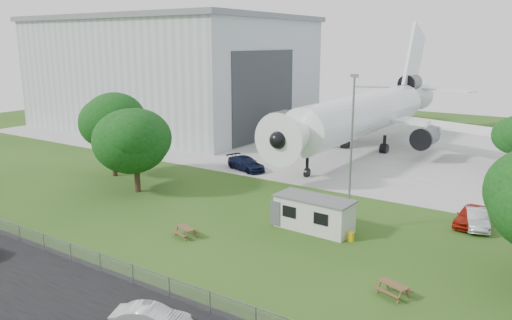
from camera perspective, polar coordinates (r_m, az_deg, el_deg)
The scene contains 17 objects.
ground at distance 39.17m, azimuth -4.49°, elevation -8.28°, with size 160.00×160.00×0.00m, color #3D6121.
asphalt_strip at distance 31.02m, azimuth -20.05°, elevation -15.16°, with size 120.00×8.00×0.02m, color black.
concrete_apron at distance 71.72m, azimuth 14.62°, elevation 1.31°, with size 120.00×46.00×0.03m, color #B7B7B2.
hangar at distance 88.69m, azimuth -9.61°, elevation 9.90°, with size 43.00×31.00×18.55m.
airliner at distance 69.53m, azimuth 12.72°, elevation 5.44°, with size 46.36×47.73×17.69m.
site_cabin at distance 39.54m, azimuth 6.66°, elevation -6.09°, with size 6.80×2.95×2.62m.
picnic_west at distance 38.68m, azimuth -8.02°, elevation -8.66°, with size 1.80×1.50×0.76m, color brown, non-canonical shape.
picnic_east at distance 31.13m, azimuth 15.34°, elevation -14.72°, with size 1.80×1.50×0.76m, color brown, non-canonical shape.
fence at distance 32.92m, azimuth -15.04°, elevation -13.09°, with size 58.00×0.04×1.30m, color gray.
lamp_mast at distance 38.53m, azimuth 10.81°, elevation 0.50°, with size 0.16×0.16×12.00m, color slate.
tree_west_big at distance 56.21m, azimuth -16.17°, elevation 4.04°, with size 8.18×8.18×9.95m.
tree_west_small at distance 49.51m, azimuth -13.65°, elevation 2.16°, with size 7.57×7.57×8.93m.
tree_far_apron at distance 58.98m, azimuth 27.25°, elevation 2.48°, with size 5.24×5.24×7.45m.
car_centre_sedan at distance 27.10m, azimuth -11.92°, elevation -17.40°, with size 1.41×4.06×1.34m, color silver.
car_ne_hatch at distance 43.77m, azimuth 23.31°, elevation -5.91°, with size 1.88×4.66×1.59m, color maroon.
car_ne_sedan at distance 43.51m, azimuth 23.88°, elevation -6.16°, with size 1.56×4.47×1.47m, color #B4B7BC.
car_apron_van at distance 57.34m, azimuth -1.15°, elevation -0.43°, with size 2.18×5.37×1.56m, color black.
Camera 1 is at (22.72, -28.50, 14.37)m, focal length 35.00 mm.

